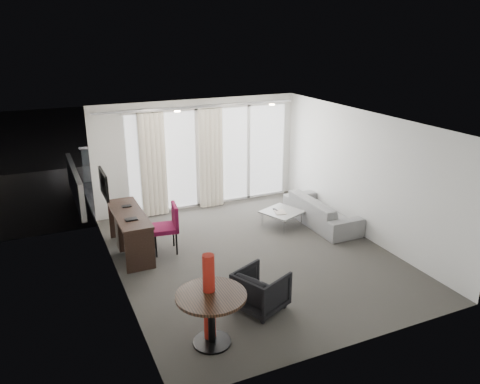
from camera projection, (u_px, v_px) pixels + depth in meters
name	position (u px, v px, depth m)	size (l,w,h in m)	color
floor	(253.00, 255.00, 9.00)	(5.00, 6.00, 0.00)	#3A3833
ceiling	(254.00, 121.00, 8.14)	(5.00, 6.00, 0.00)	white
wall_left	(115.00, 212.00, 7.60)	(0.00, 6.00, 2.60)	silver
wall_right	(363.00, 175.00, 9.54)	(0.00, 6.00, 2.60)	silver
wall_front	(356.00, 262.00, 5.99)	(5.00, 0.00, 2.60)	silver
window_panel	(211.00, 157.00, 11.29)	(4.00, 0.02, 2.38)	white
window_frame	(211.00, 157.00, 11.27)	(4.10, 0.06, 2.44)	white
curtain_left	(153.00, 165.00, 10.58)	(0.60, 0.20, 2.38)	#F4E6CC
curtain_right	(211.00, 159.00, 11.13)	(0.60, 0.20, 2.38)	#F4E6CC
curtain_track	(200.00, 107.00, 10.61)	(4.80, 0.04, 0.04)	#B2B2B7
downlight_a	(177.00, 111.00, 9.17)	(0.12, 0.12, 0.02)	#FFE0B2
downlight_b	(272.00, 105.00, 9.99)	(0.12, 0.12, 0.02)	#FFE0B2
desk	(130.00, 233.00, 9.00)	(0.55, 1.76, 0.82)	black
tv	(104.00, 184.00, 8.85)	(0.05, 0.80, 0.50)	black
desk_chair	(164.00, 229.00, 9.00)	(0.52, 0.49, 0.96)	maroon
round_table	(212.00, 319.00, 6.36)	(0.97, 0.97, 0.77)	black
menu_card	(209.00, 292.00, 6.38)	(0.12, 0.02, 0.22)	white
red_lamp	(209.00, 298.00, 6.37)	(0.26, 0.26, 1.31)	maroon
tub_armchair	(261.00, 290.00, 7.19)	(0.69, 0.71, 0.65)	black
coffee_table	(282.00, 218.00, 10.31)	(0.75, 0.75, 0.34)	gray
remote	(275.00, 209.00, 10.31)	(0.05, 0.17, 0.02)	black
magazine	(280.00, 212.00, 10.18)	(0.20, 0.25, 0.01)	gray
sofa	(322.00, 211.00, 10.39)	(2.06, 0.80, 0.60)	gray
terrace_slab	(192.00, 188.00, 13.01)	(5.60, 3.00, 0.12)	#4D4D50
rattan_chair_a	(212.00, 167.00, 13.15)	(0.60, 0.60, 0.87)	brown
rattan_chair_b	(258.00, 164.00, 13.63)	(0.55, 0.55, 0.80)	brown
rattan_table	(253.00, 180.00, 12.74)	(0.45, 0.45, 0.45)	brown
balustrade	(176.00, 156.00, 14.07)	(5.50, 0.06, 1.05)	#B2B2B7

